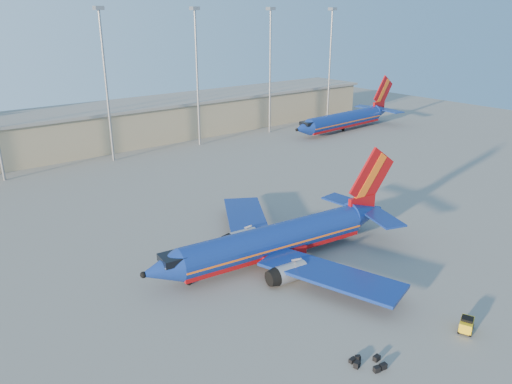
{
  "coord_description": "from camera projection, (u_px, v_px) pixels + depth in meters",
  "views": [
    {
      "loc": [
        -41.43,
        -45.91,
        27.71
      ],
      "look_at": [
        -1.06,
        5.47,
        4.0
      ],
      "focal_mm": 35.0,
      "sensor_mm": 36.0,
      "label": 1
    }
  ],
  "objects": [
    {
      "name": "ground",
      "position": [
        287.0,
        229.0,
        67.45
      ],
      "size": [
        220.0,
        220.0,
        0.0
      ],
      "primitive_type": "plane",
      "color": "slate",
      "rests_on": "ground"
    },
    {
      "name": "terminal_building",
      "position": [
        153.0,
        119.0,
        114.66
      ],
      "size": [
        122.0,
        16.0,
        8.5
      ],
      "color": "tan",
      "rests_on": "ground"
    },
    {
      "name": "light_mast_row",
      "position": [
        153.0,
        66.0,
        98.37
      ],
      "size": [
        101.6,
        1.6,
        28.65
      ],
      "color": "gray",
      "rests_on": "ground"
    },
    {
      "name": "aircraft_main",
      "position": [
        279.0,
        239.0,
        58.55
      ],
      "size": [
        34.53,
        33.05,
        11.71
      ],
      "rotation": [
        0.0,
        0.0,
        -0.12
      ],
      "color": "navy",
      "rests_on": "ground"
    },
    {
      "name": "aircraft_second",
      "position": [
        346.0,
        119.0,
        122.32
      ],
      "size": [
        36.1,
        14.04,
        12.22
      ],
      "rotation": [
        0.0,
        0.0,
        0.06
      ],
      "color": "navy",
      "rests_on": "ground"
    },
    {
      "name": "baggage_tug",
      "position": [
        467.0,
        324.0,
        45.7
      ],
      "size": [
        2.25,
        1.83,
        1.4
      ],
      "rotation": [
        0.0,
        0.0,
        0.4
      ],
      "color": "gold",
      "rests_on": "ground"
    },
    {
      "name": "luggage_pile",
      "position": [
        368.0,
        363.0,
        41.36
      ],
      "size": [
        2.61,
        2.59,
        0.53
      ],
      "color": "black",
      "rests_on": "ground"
    }
  ]
}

